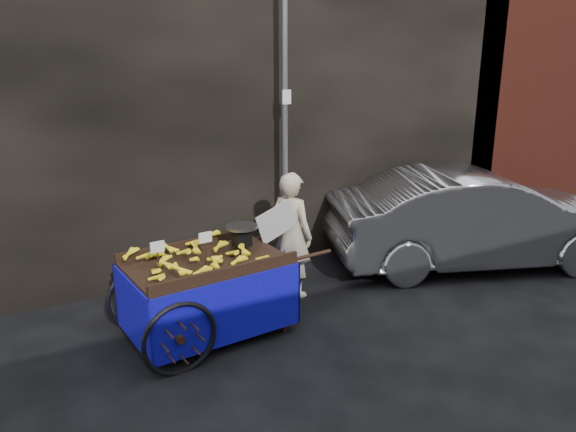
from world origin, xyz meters
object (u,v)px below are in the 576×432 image
banana_cart (202,270)px  vendor (291,235)px  plastic_bag (263,307)px  parked_car (478,218)px

banana_cart → vendor: (1.33, 0.49, 0.03)m
banana_cart → plastic_bag: banana_cart is taller
vendor → parked_car: vendor is taller
vendor → plastic_bag: 0.98m
vendor → parked_car: (2.83, -0.32, -0.11)m
plastic_bag → vendor: bearing=34.6°
vendor → parked_car: 2.85m
parked_car → banana_cart: bearing=111.9°
plastic_bag → parked_car: size_ratio=0.06×
vendor → plastic_bag: (-0.59, -0.41, -0.67)m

